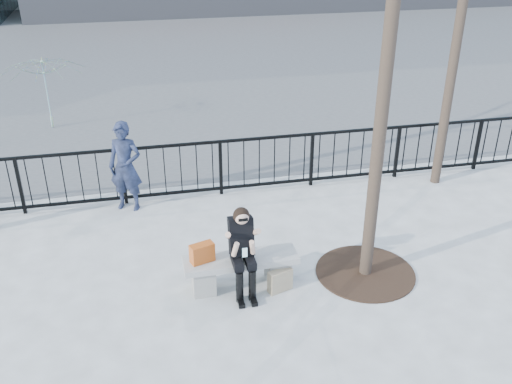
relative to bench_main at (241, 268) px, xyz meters
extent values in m
plane|color=gray|center=(0.00, 0.00, -0.30)|extent=(120.00, 120.00, 0.00)
cube|color=#474747|center=(0.00, 15.00, -0.30)|extent=(60.00, 23.00, 0.01)
cube|color=black|center=(0.00, 3.00, 0.78)|extent=(14.00, 0.05, 0.05)
cube|color=black|center=(0.00, 3.00, -0.18)|extent=(14.00, 0.05, 0.05)
cylinder|color=black|center=(1.90, -0.10, 3.45)|extent=(0.18, 0.18, 7.50)
cylinder|color=black|center=(4.50, 2.60, 3.20)|extent=(0.18, 0.18, 7.00)
cylinder|color=black|center=(1.90, -0.10, -0.29)|extent=(1.50, 1.50, 0.02)
cube|color=slate|center=(-0.55, 0.00, -0.10)|extent=(0.32, 0.38, 0.40)
cube|color=slate|center=(0.55, 0.00, -0.10)|extent=(0.32, 0.38, 0.40)
cube|color=gray|center=(0.00, 0.00, 0.14)|extent=(1.65, 0.46, 0.09)
cube|color=#B44A16|center=(-0.55, 0.02, 0.33)|extent=(0.37, 0.26, 0.28)
cube|color=#BEB587|center=(0.53, -0.24, -0.13)|extent=(0.38, 0.24, 0.34)
imported|color=black|center=(-1.54, 2.80, 0.53)|extent=(0.71, 0.60, 1.66)
imported|color=#C2D32E|center=(-3.33, 7.48, 0.59)|extent=(2.00, 2.04, 1.78)
camera|label=1|loc=(-1.27, -6.74, 4.71)|focal=40.00mm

